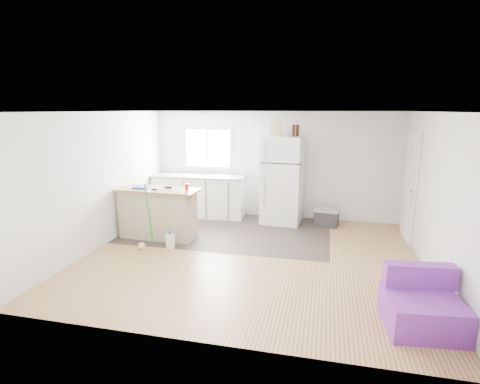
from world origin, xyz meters
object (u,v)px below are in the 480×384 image
cooler (326,217)px  bottle_left (294,131)px  refrigerator (282,180)px  bottle_right (297,130)px  blue_tray (141,187)px  kitchen_cabinets (199,195)px  red_cup (187,187)px  mop (144,236)px  peninsula (158,213)px  purple_seat (422,307)px  cardboard_box (276,129)px  cleaner_jug (170,241)px

cooler → bottle_left: bearing=-170.1°
refrigerator → bottle_right: bottle_right is taller
refrigerator → blue_tray: 2.97m
kitchen_cabinets → bottle_right: 2.69m
cooler → bottle_right: bearing=-175.7°
red_cup → cooler: bearing=29.3°
mop → bottle_left: bottle_left is taller
peninsula → blue_tray: 0.59m
bottle_right → purple_seat: bearing=-64.6°
mop → refrigerator: bearing=34.4°
cooler → bottle_right: (-0.68, 0.06, 1.81)m
kitchen_cabinets → purple_seat: size_ratio=2.47×
red_cup → cardboard_box: (1.46, 1.48, 1.01)m
refrigerator → kitchen_cabinets: bearing=-177.0°
kitchen_cabinets → red_cup: bearing=-80.7°
kitchen_cabinets → cardboard_box: bearing=-6.2°
kitchen_cabinets → bottle_right: bearing=-4.5°
cooler → red_cup: size_ratio=4.62×
blue_tray → bottle_right: bottle_right is taller
cleaner_jug → purple_seat: bearing=-38.0°
cardboard_box → bottle_right: 0.44m
red_cup → purple_seat: bearing=-30.9°
red_cup → cardboard_box: cardboard_box is taller
red_cup → cardboard_box: size_ratio=0.40×
cleaner_jug → red_cup: 1.05m
peninsula → refrigerator: (2.20, 1.57, 0.45)m
peninsula → refrigerator: size_ratio=0.85×
kitchen_cabinets → red_cup: 1.72m
bottle_left → bottle_right: same height
purple_seat → cardboard_box: (-2.19, 3.67, 1.79)m
cooler → cleaner_jug: 3.36m
refrigerator → bottle_left: bottle_left is taller
red_cup → kitchen_cabinets: bearing=101.3°
red_cup → blue_tray: 0.91m
blue_tray → cardboard_box: (2.37, 1.53, 1.05)m
refrigerator → cooler: refrigerator is taller
cleaner_jug → red_cup: red_cup is taller
refrigerator → purple_seat: size_ratio=2.15×
refrigerator → cardboard_box: cardboard_box is taller
kitchen_cabinets → peninsula: (-0.27, -1.64, -0.00)m
peninsula → mop: mop is taller
refrigerator → mop: 3.18m
mop → cleaner_jug: bearing=4.8°
refrigerator → peninsula: bearing=-139.4°
blue_tray → refrigerator: bearing=32.1°
cooler → purple_seat: (1.08, -3.64, 0.04)m
peninsula → cardboard_box: bearing=38.9°
refrigerator → purple_seat: refrigerator is taller
cooler → cardboard_box: 2.15m
cardboard_box → bottle_left: bearing=-5.5°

